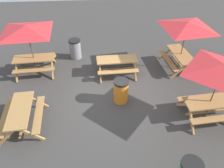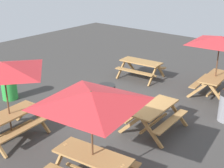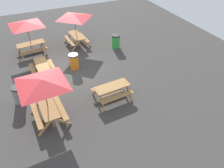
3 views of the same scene
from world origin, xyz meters
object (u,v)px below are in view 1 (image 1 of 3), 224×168
object	(u,v)px
picnic_table_2	(117,63)
trash_bin_orange	(121,91)
picnic_table_3	(27,32)
picnic_table_4	(187,29)
trash_bin_gray	(75,49)
picnic_table_1	(222,73)
picnic_table_0	(21,113)

from	to	relation	value
picnic_table_2	trash_bin_orange	size ratio (longest dim) A/B	1.88
picnic_table_3	trash_bin_orange	world-z (taller)	picnic_table_3
picnic_table_4	trash_bin_gray	size ratio (longest dim) A/B	2.86
picnic_table_2	trash_bin_gray	size ratio (longest dim) A/B	1.88
picnic_table_1	picnic_table_4	size ratio (longest dim) A/B	0.83
picnic_table_3	picnic_table_0	bearing A→B (deg)	-90.32
picnic_table_4	trash_bin_gray	bearing A→B (deg)	68.36
picnic_table_3	picnic_table_4	xyz separation A→B (m)	(6.72, -0.12, 0.00)
trash_bin_gray	trash_bin_orange	world-z (taller)	same
picnic_table_3	trash_bin_gray	distance (m)	2.58
picnic_table_1	picnic_table_2	xyz separation A→B (m)	(-3.01, 2.96, -1.43)
picnic_table_1	picnic_table_4	xyz separation A→B (m)	(-0.01, 3.20, 0.00)
picnic_table_2	picnic_table_3	world-z (taller)	picnic_table_3
picnic_table_2	picnic_table_4	distance (m)	3.33
picnic_table_0	picnic_table_4	distance (m)	7.37
picnic_table_0	trash_bin_gray	world-z (taller)	trash_bin_gray
picnic_table_1	picnic_table_2	size ratio (longest dim) A/B	1.27
picnic_table_0	trash_bin_orange	size ratio (longest dim) A/B	1.94
picnic_table_4	trash_bin_orange	bearing A→B (deg)	117.98
picnic_table_0	picnic_table_1	xyz separation A→B (m)	(6.53, -0.07, 1.43)
trash_bin_gray	trash_bin_orange	bearing A→B (deg)	-60.05
picnic_table_0	trash_bin_orange	world-z (taller)	trash_bin_orange
picnic_table_3	picnic_table_4	size ratio (longest dim) A/B	1.01
picnic_table_2	trash_bin_orange	bearing A→B (deg)	-92.16
picnic_table_0	picnic_table_2	size ratio (longest dim) A/B	1.03
picnic_table_4	trash_bin_gray	xyz separation A→B (m)	(-4.96, 1.27, -1.49)
picnic_table_0	picnic_table_2	xyz separation A→B (m)	(3.52, 2.89, 0.00)
picnic_table_0	picnic_table_4	world-z (taller)	picnic_table_4
picnic_table_1	picnic_table_3	world-z (taller)	same
picnic_table_0	picnic_table_1	distance (m)	6.69
picnic_table_3	trash_bin_orange	size ratio (longest dim) A/B	2.88
picnic_table_2	picnic_table_4	bearing A→B (deg)	2.61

